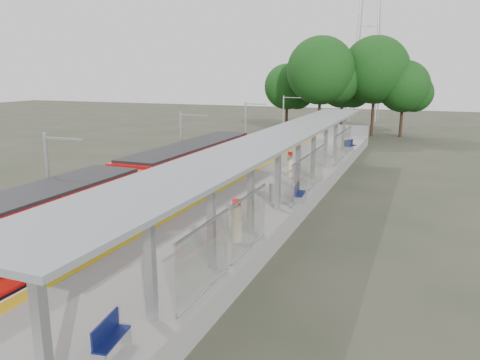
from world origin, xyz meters
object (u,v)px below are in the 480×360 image
(bench_mid, at_px, (299,192))
(info_pillar_far, at_px, (290,166))
(bench_near, at_px, (109,336))
(info_pillar_near, at_px, (237,223))
(litter_bin, at_px, (273,192))
(train, at_px, (125,196))
(bench_far, at_px, (350,145))

(bench_mid, distance_m, info_pillar_far, 5.98)
(bench_near, distance_m, info_pillar_near, 8.57)
(info_pillar_near, bearing_deg, litter_bin, 82.46)
(train, relative_size, litter_bin, 28.24)
(bench_mid, height_order, info_pillar_far, info_pillar_far)
(bench_near, xyz_separation_m, litter_bin, (-0.58, 15.38, 0.01))
(bench_near, height_order, info_pillar_far, info_pillar_far)
(bench_mid, relative_size, info_pillar_far, 0.83)
(train, bearing_deg, info_pillar_near, -10.86)
(bench_near, distance_m, bench_far, 34.26)
(info_pillar_far, bearing_deg, bench_far, 102.75)
(train, distance_m, litter_bin, 8.07)
(bench_near, bearing_deg, info_pillar_near, 81.08)
(info_pillar_far, bearing_deg, litter_bin, -61.44)
(bench_far, relative_size, info_pillar_far, 0.85)
(info_pillar_near, relative_size, litter_bin, 1.89)
(litter_bin, bearing_deg, train, -135.92)
(info_pillar_near, bearing_deg, train, 156.87)
(info_pillar_near, relative_size, info_pillar_far, 1.06)
(info_pillar_far, distance_m, litter_bin, 6.01)
(bench_mid, distance_m, litter_bin, 1.38)
(info_pillar_near, height_order, info_pillar_far, info_pillar_near)
(bench_far, distance_m, info_pillar_near, 25.70)
(info_pillar_far, bearing_deg, info_pillar_near, -62.67)
(train, distance_m, bench_mid, 9.29)
(bench_near, distance_m, bench_mid, 15.75)
(bench_far, bearing_deg, info_pillar_near, -69.67)
(bench_far, xyz_separation_m, info_pillar_far, (-1.99, -12.91, 0.25))
(bench_mid, distance_m, info_pillar_near, 7.21)
(litter_bin, bearing_deg, info_pillar_far, 97.04)
(info_pillar_near, height_order, litter_bin, info_pillar_near)
(bench_far, xyz_separation_m, litter_bin, (-1.26, -18.87, -0.03))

